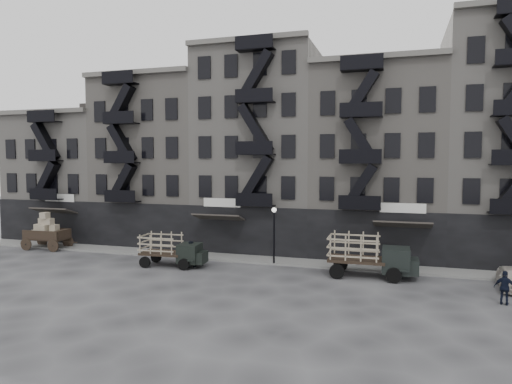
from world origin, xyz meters
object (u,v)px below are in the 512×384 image
(wagon, at_px, (46,228))
(pedestrian_mid, at_px, (190,254))
(stake_truck_west, at_px, (171,248))
(stake_truck_east, at_px, (369,253))
(policeman, at_px, (505,288))

(wagon, height_order, pedestrian_mid, wagon)
(stake_truck_west, bearing_deg, stake_truck_east, 0.85)
(wagon, relative_size, stake_truck_west, 0.79)
(wagon, height_order, stake_truck_west, wagon)
(wagon, bearing_deg, stake_truck_west, -13.22)
(pedestrian_mid, bearing_deg, policeman, 162.86)
(pedestrian_mid, bearing_deg, wagon, -17.30)
(stake_truck_east, bearing_deg, pedestrian_mid, -176.77)
(stake_truck_west, bearing_deg, wagon, 165.43)
(stake_truck_west, xyz_separation_m, pedestrian_mid, (1.36, 0.32, -0.43))
(stake_truck_west, relative_size, policeman, 2.66)
(stake_truck_west, xyz_separation_m, stake_truck_east, (13.97, 1.11, 0.26))
(stake_truck_west, bearing_deg, policeman, -10.86)
(stake_truck_west, relative_size, pedestrian_mid, 2.60)
(stake_truck_east, xyz_separation_m, pedestrian_mid, (-12.61, -0.80, -0.69))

